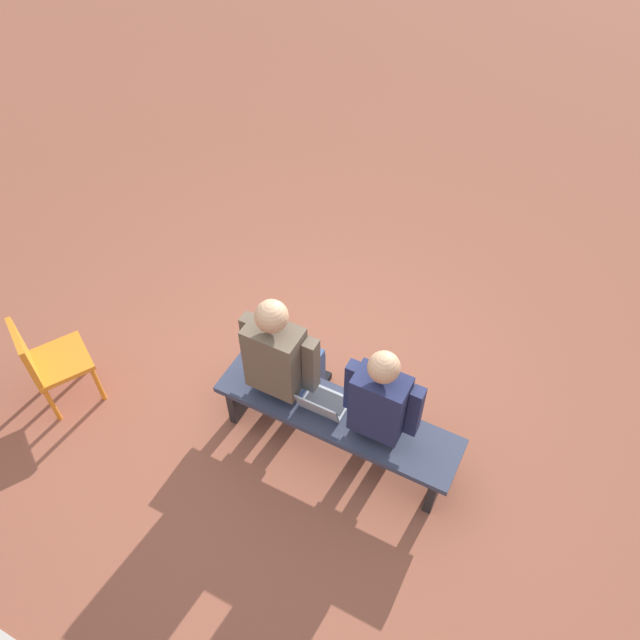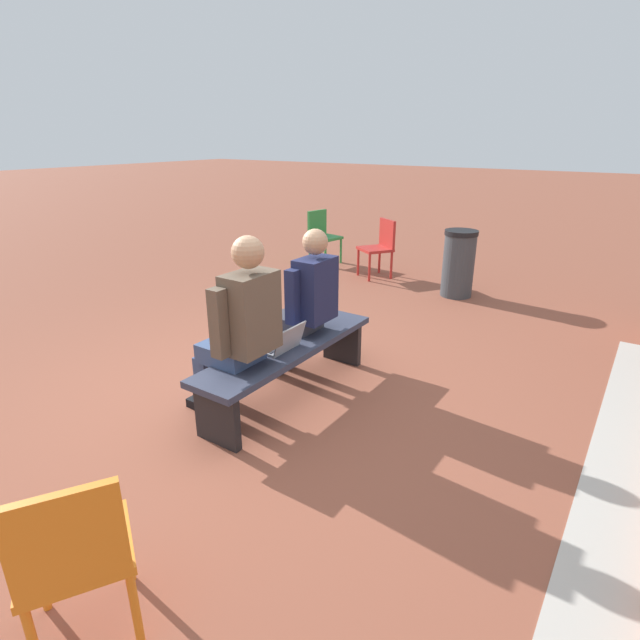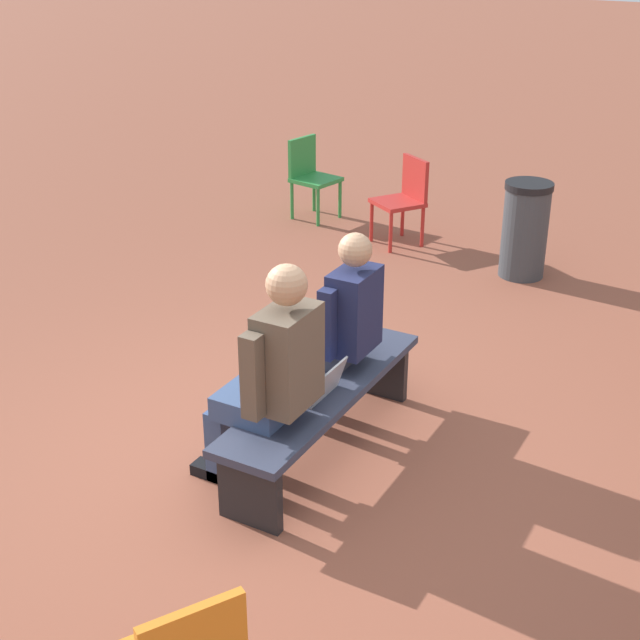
% 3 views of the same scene
% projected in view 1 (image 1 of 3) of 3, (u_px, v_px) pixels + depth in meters
% --- Properties ---
extents(ground_plane, '(60.00, 60.00, 0.00)m').
position_uv_depth(ground_plane, '(315.00, 403.00, 4.99)').
color(ground_plane, brown).
extents(bench, '(1.80, 0.44, 0.45)m').
position_uv_depth(bench, '(337.00, 420.00, 4.47)').
color(bench, '#33384C').
rests_on(bench, ground).
extents(person_student, '(0.52, 0.66, 1.31)m').
position_uv_depth(person_student, '(384.00, 403.00, 4.15)').
color(person_student, '#383842').
rests_on(person_student, ground).
extents(person_adult, '(0.57, 0.72, 1.38)m').
position_uv_depth(person_adult, '(284.00, 358.00, 4.37)').
color(person_adult, '#384C75').
rests_on(person_adult, ground).
extents(laptop, '(0.32, 0.29, 0.21)m').
position_uv_depth(laptop, '(323.00, 404.00, 4.39)').
color(laptop, '#9EA0A5').
rests_on(laptop, bench).
extents(plastic_chair_near_bench_left, '(0.58, 0.58, 0.84)m').
position_uv_depth(plastic_chair_near_bench_left, '(47.00, 360.00, 4.67)').
color(plastic_chair_near_bench_left, orange).
rests_on(plastic_chair_near_bench_left, ground).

